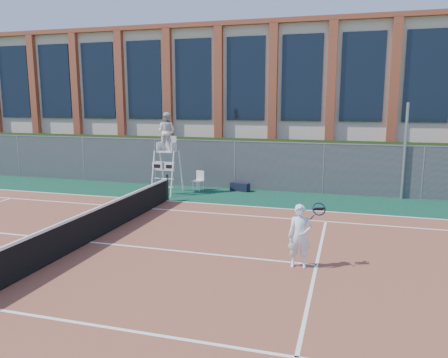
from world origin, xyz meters
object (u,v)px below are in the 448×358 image
(steel_pole, at_px, (405,151))
(umpire_chair, at_px, (167,134))
(tennis_player, at_px, (300,236))
(plastic_chair, at_px, (199,179))

(steel_pole, bearing_deg, umpire_chair, -170.46)
(steel_pole, xyz_separation_m, tennis_player, (-3.23, -8.94, -1.17))
(umpire_chair, height_order, tennis_player, umpire_chair)
(umpire_chair, height_order, plastic_chair, umpire_chair)
(umpire_chair, relative_size, plastic_chair, 4.02)
(umpire_chair, xyz_separation_m, tennis_player, (6.60, -7.28, -1.81))
(plastic_chair, relative_size, tennis_player, 0.56)
(umpire_chair, distance_m, plastic_chair, 2.56)
(steel_pole, height_order, plastic_chair, steel_pole)
(umpire_chair, bearing_deg, steel_pole, 9.54)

